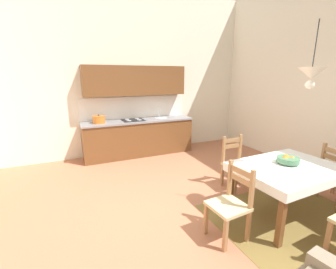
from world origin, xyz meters
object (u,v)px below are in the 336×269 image
Objects in this scene: dining_chair_tv_side at (230,204)px; fruit_bowl at (288,160)px; pendant_lamp at (311,74)px; dining_chair_kitchen_side at (236,164)px; dining_table at (287,174)px; kitchen_cabinetry at (138,121)px.

fruit_bowl is (1.07, 0.13, 0.37)m from dining_chair_tv_side.
dining_chair_kitchen_side is at bearing 96.29° from pendant_lamp.
dining_table is at bearing -85.76° from dining_chair_kitchen_side.
dining_chair_kitchen_side is 1.16× the size of pendant_lamp.
fruit_bowl is (0.13, -0.90, 0.37)m from dining_chair_kitchen_side.
dining_table is at bearing 3.65° from dining_chair_tv_side.
pendant_lamp is at bearing -92.86° from fruit_bowl.
dining_chair_tv_side is (0.10, -3.51, -0.41)m from kitchen_cabinetry.
dining_chair_kitchen_side is 0.98m from fruit_bowl.
dining_chair_kitchen_side reaches higher than fruit_bowl.
kitchen_cabinetry reaches higher than fruit_bowl.
kitchen_cabinetry is 1.87× the size of dining_table.
fruit_bowl is at bearing -82.05° from dining_chair_kitchen_side.
fruit_bowl is (0.05, 0.06, 0.18)m from dining_table.
pendant_lamp reaches higher than dining_chair_tv_side.
kitchen_cabinetry is 2.72m from dining_chair_kitchen_side.
dining_chair_tv_side is 1.14m from fruit_bowl.
dining_chair_kitchen_side is (0.95, 1.03, 0.00)m from dining_chair_tv_side.
dining_chair_kitchen_side is 1.88m from pendant_lamp.
pendant_lamp is at bearing -66.10° from dining_table.
dining_table is 1.58× the size of dining_chair_tv_side.
dining_chair_tv_side is at bearing -173.28° from fruit_bowl.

